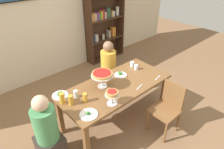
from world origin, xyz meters
The scene contains 20 objects.
ground_plane centered at (0.00, 0.00, 0.00)m, with size 12.00×12.00×0.00m, color #846042.
rear_partition centered at (0.00, 2.20, 1.40)m, with size 8.00×0.12×2.80m, color beige.
dining_table centered at (0.00, 0.00, 0.65)m, with size 1.86×0.84×0.74m.
bookshelf centered at (1.43, 2.02, 1.13)m, with size 1.10×0.30×2.21m.
diner_head_west centered at (-1.22, -0.01, 0.49)m, with size 0.34×0.34×1.15m.
diner_far_right centered at (0.44, 0.70, 0.49)m, with size 0.34×0.34×1.15m.
chair_near_right centered at (0.45, -0.71, 0.49)m, with size 0.40×0.40×0.87m.
deep_dish_pizza_stand centered at (-0.19, 0.12, 0.95)m, with size 0.35×0.35×0.25m.
personal_pizza_stand centered at (-0.36, -0.30, 0.90)m, with size 0.20×0.20×0.22m.
salad_plate_near_diner centered at (-0.74, -0.26, 0.75)m, with size 0.24×0.24×0.06m.
salad_plate_far_diner centered at (0.25, 0.17, 0.76)m, with size 0.22×0.22×0.06m.
salad_plate_spare centered at (-0.81, 0.35, 0.76)m, with size 0.24×0.24×0.07m.
beer_glass_amber_tall centered at (-0.79, 0.06, 0.82)m, with size 0.07×0.07×0.16m, color gold.
beer_glass_amber_short centered at (-0.87, 0.17, 0.82)m, with size 0.08×0.08×0.17m, color gold.
beer_glass_amber_spare centered at (-0.61, -0.01, 0.81)m, with size 0.06×0.06×0.14m, color gold.
water_glass_clear_near centered at (0.63, 0.24, 0.79)m, with size 0.08×0.08×0.09m, color white.
water_glass_clear_far centered at (-0.65, 0.16, 0.80)m, with size 0.07×0.07×0.11m, color white.
water_glass_clear_spare centered at (0.60, 0.12, 0.79)m, with size 0.07×0.07×0.09m, color white.
cutlery_fork_near centered at (0.23, -0.29, 0.74)m, with size 0.18×0.02×0.01m, color silver.
cutlery_knife_near centered at (0.67, -0.32, 0.74)m, with size 0.18×0.02×0.01m, color silver.
Camera 1 is at (-1.76, -1.88, 2.54)m, focal length 31.28 mm.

